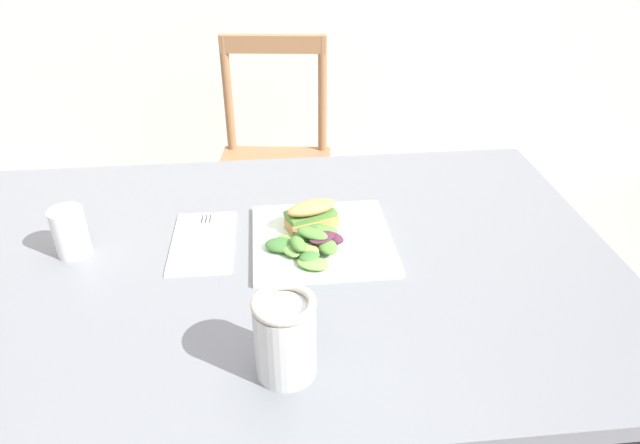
% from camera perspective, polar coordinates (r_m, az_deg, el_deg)
% --- Properties ---
extents(dining_table, '(1.30, 0.84, 0.74)m').
position_cam_1_polar(dining_table, '(1.13, -5.18, -8.81)').
color(dining_table, slate).
rests_on(dining_table, ground).
extents(chair_wooden_far, '(0.45, 0.45, 0.87)m').
position_cam_1_polar(chair_wooden_far, '(2.05, -4.61, 5.68)').
color(chair_wooden_far, '#8E6642').
rests_on(chair_wooden_far, ground).
extents(plate_lunch, '(0.26, 0.26, 0.01)m').
position_cam_1_polar(plate_lunch, '(1.09, 0.21, -1.77)').
color(plate_lunch, beige).
rests_on(plate_lunch, dining_table).
extents(sandwich_half_front, '(0.11, 0.08, 0.06)m').
position_cam_1_polar(sandwich_half_front, '(1.11, -0.86, 0.78)').
color(sandwich_half_front, tan).
rests_on(sandwich_half_front, plate_lunch).
extents(salad_mixed_greens, '(0.16, 0.17, 0.04)m').
position_cam_1_polar(salad_mixed_greens, '(1.05, -1.21, -1.90)').
color(salad_mixed_greens, '#3D7033').
rests_on(salad_mixed_greens, plate_lunch).
extents(napkin_folded, '(0.12, 0.21, 0.00)m').
position_cam_1_polar(napkin_folded, '(1.11, -11.59, -1.97)').
color(napkin_folded, silver).
rests_on(napkin_folded, dining_table).
extents(fork_on_napkin, '(0.03, 0.19, 0.00)m').
position_cam_1_polar(fork_on_napkin, '(1.12, -11.53, -1.33)').
color(fork_on_napkin, silver).
rests_on(fork_on_napkin, napkin_folded).
extents(mason_jar_iced_tea, '(0.09, 0.09, 0.13)m').
position_cam_1_polar(mason_jar_iced_tea, '(0.80, -3.50, -11.66)').
color(mason_jar_iced_tea, '#995623').
rests_on(mason_jar_iced_tea, dining_table).
extents(cup_extra_side, '(0.06, 0.06, 0.09)m').
position_cam_1_polar(cup_extra_side, '(1.13, -23.68, -0.93)').
color(cup_extra_side, white).
rests_on(cup_extra_side, dining_table).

